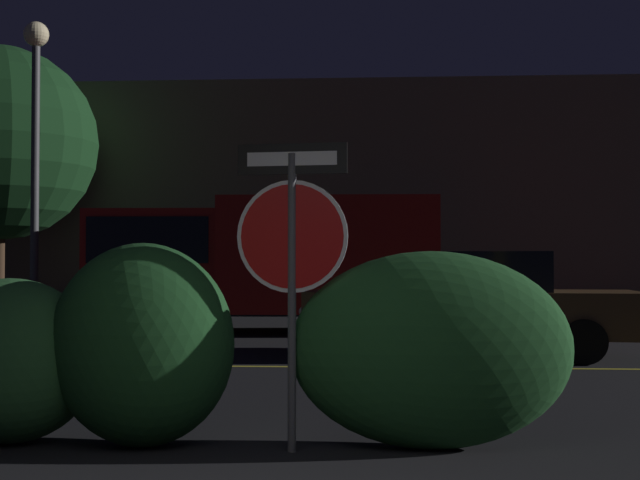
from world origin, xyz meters
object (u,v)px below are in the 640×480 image
at_px(delivery_truck, 258,257).
at_px(stop_sign, 292,237).
at_px(hedge_bush_1, 9,360).
at_px(hedge_bush_2, 142,345).
at_px(passing_car_2, 474,304).
at_px(hedge_bush_3, 431,350).
at_px(street_lamp, 36,117).

bearing_deg(delivery_truck, stop_sign, -172.84).
xyz_separation_m(hedge_bush_1, hedge_bush_2, (1.02, -0.07, 0.13)).
relative_size(hedge_bush_2, delivery_truck, 0.22).
relative_size(stop_sign, passing_car_2, 0.45).
xyz_separation_m(stop_sign, passing_car_2, (2.01, 6.71, -0.78)).
bearing_deg(hedge_bush_2, delivery_truck, 93.23).
bearing_deg(stop_sign, hedge_bush_3, 14.44).
relative_size(hedge_bush_3, street_lamp, 0.33).
bearing_deg(stop_sign, hedge_bush_2, -178.77).
distance_m(passing_car_2, street_lamp, 9.74).
relative_size(stop_sign, hedge_bush_3, 1.08).
height_order(stop_sign, delivery_truck, delivery_truck).
xyz_separation_m(delivery_truck, street_lamp, (-4.39, -0.22, 2.75)).
xyz_separation_m(hedge_bush_1, passing_car_2, (4.13, 6.54, 0.13)).
bearing_deg(passing_car_2, hedge_bush_1, 153.17).
relative_size(passing_car_2, street_lamp, 0.80).
distance_m(stop_sign, hedge_bush_1, 2.32).
bearing_deg(hedge_bush_1, passing_car_2, 57.73).
bearing_deg(hedge_bush_1, hedge_bush_2, -3.98).
distance_m(stop_sign, passing_car_2, 7.05).
xyz_separation_m(hedge_bush_2, hedge_bush_3, (2.09, 0.05, -0.03)).
relative_size(hedge_bush_2, street_lamp, 0.24).
bearing_deg(delivery_truck, passing_car_2, -140.86).
bearing_deg(street_lamp, stop_sign, -60.49).
height_order(hedge_bush_1, street_lamp, street_lamp).
distance_m(stop_sign, delivery_truck, 11.15).
distance_m(hedge_bush_1, street_lamp, 11.92).
bearing_deg(passing_car_2, street_lamp, 68.70).
relative_size(hedge_bush_1, delivery_truck, 0.20).
bearing_deg(hedge_bush_1, stop_sign, -4.49).
xyz_separation_m(stop_sign, hedge_bush_1, (-2.12, 0.17, -0.91)).
distance_m(hedge_bush_2, hedge_bush_3, 2.09).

